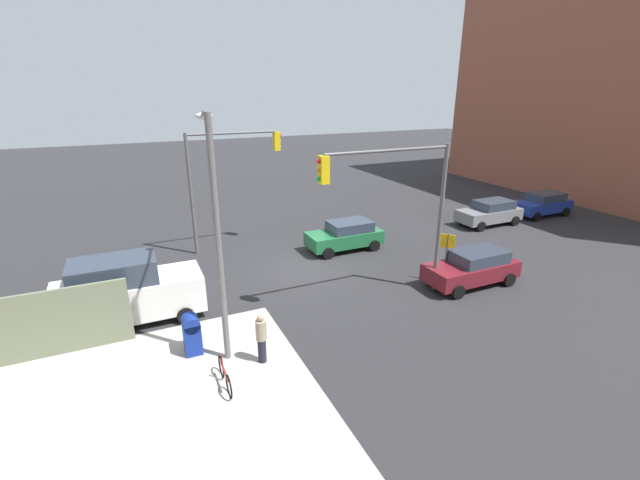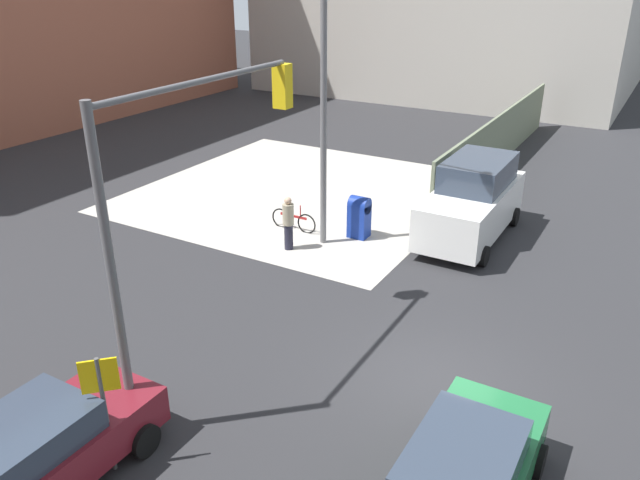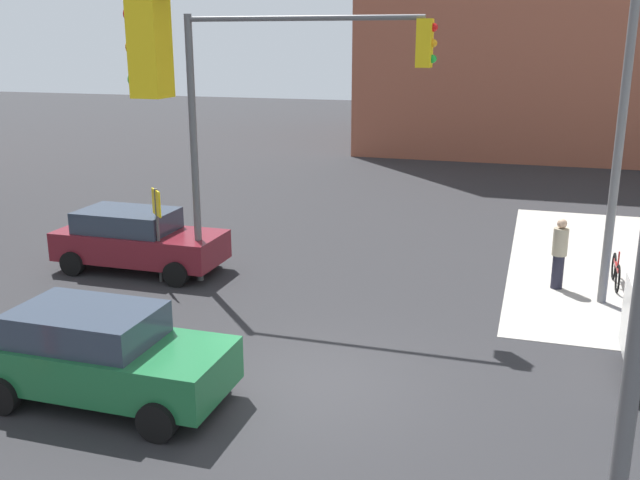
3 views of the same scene
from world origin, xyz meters
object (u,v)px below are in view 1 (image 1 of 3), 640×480
Objects in this scene: traffic_signal_se_corner at (227,167)px; sedan_blue at (542,204)px; pedestrian_crossing at (261,337)px; van_white_delivery at (127,291)px; bicycle_leaning_on_fence at (225,376)px; traffic_signal_nw_corner at (398,194)px; sedan_green at (346,235)px; coupe_maroon at (473,267)px; mailbox_blue at (192,333)px; fire_hydrant at (351,225)px; sedan_gray at (490,212)px; street_lamp_corner at (216,222)px.

traffic_signal_se_corner is 22.20m from sedan_blue.
pedestrian_crossing reaches higher than sedan_blue.
van_white_delivery is at bearing 48.62° from traffic_signal_se_corner.
van_white_delivery reaches higher than sedan_blue.
bicycle_leaning_on_fence is (-2.49, 5.40, -0.93)m from van_white_delivery.
traffic_signal_se_corner is 11.72m from pedestrian_crossing.
sedan_green is at bearing -99.16° from traffic_signal_nw_corner.
sedan_blue is at bearing -152.33° from coupe_maroon.
mailbox_blue is 0.33× the size of sedan_blue.
fire_hydrant is 0.21× the size of coupe_maroon.
sedan_gray is at bearing -179.22° from sedan_green.
sedan_green is 2.40× the size of bicycle_leaning_on_fence.
pedestrian_crossing is (-3.89, 4.70, -0.36)m from van_white_delivery.
sedan_green is (-0.99, -6.17, -3.81)m from traffic_signal_nw_corner.
fire_hydrant is 0.22× the size of sedan_gray.
sedan_green is at bearing -63.64° from coupe_maroon.
traffic_signal_nw_corner is at bearing 80.84° from sedan_green.
pedestrian_crossing is at bearing 24.41° from sedan_gray.
mailbox_blue is at bearing 1.00° from coupe_maroon.
traffic_signal_se_corner is 9.03m from van_white_delivery.
street_lamp_corner is 5.59× the size of mailbox_blue.
van_white_delivery is at bearing -98.05° from pedestrian_crossing.
pedestrian_crossing is at bearing -153.54° from bicycle_leaning_on_fence.
sedan_blue is 14.41m from coupe_maroon.
sedan_green is at bearing -162.96° from van_white_delivery.
sedan_green is 12.53m from bicycle_leaning_on_fence.
traffic_signal_nw_corner is 1.50× the size of sedan_gray.
sedan_gray is at bearing 170.86° from traffic_signal_se_corner.
sedan_blue is 27.53m from van_white_delivery.
mailbox_blue is at bearing 3.39° from traffic_signal_nw_corner.
pedestrian_crossing is at bearing 19.78° from sedan_blue.
fire_hydrant is at bearing -132.93° from bicycle_leaning_on_fence.
mailbox_blue is 1.52× the size of fire_hydrant.
traffic_signal_se_corner is at bearing -62.05° from traffic_signal_nw_corner.
traffic_signal_nw_corner is at bearing -161.02° from bicycle_leaning_on_fence.
sedan_gray is 2.48× the size of bicycle_leaning_on_fence.
van_white_delivery is (22.22, 3.62, 0.44)m from sedan_gray.
van_white_delivery is at bearing -59.46° from mailbox_blue.
street_lamp_corner is 1.87× the size of sedan_blue.
street_lamp_corner is 4.57× the size of bicycle_leaning_on_fence.
street_lamp_corner is at bearing 157.52° from mailbox_blue.
sedan_blue is 0.99× the size of sedan_gray.
coupe_maroon is at bearing -168.64° from bicycle_leaning_on_fence.
sedan_blue reaches higher than bicycle_leaning_on_fence.
traffic_signal_nw_corner and traffic_signal_se_corner have the same top height.
coupe_maroon is 1.02× the size of sedan_gray.
traffic_signal_nw_corner is 18.52m from sedan_blue.
pedestrian_crossing reaches higher than bicycle_leaning_on_fence.
street_lamp_corner is at bearing 16.79° from sedan_blue.
street_lamp_corner is (2.61, 9.93, 0.09)m from traffic_signal_se_corner.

